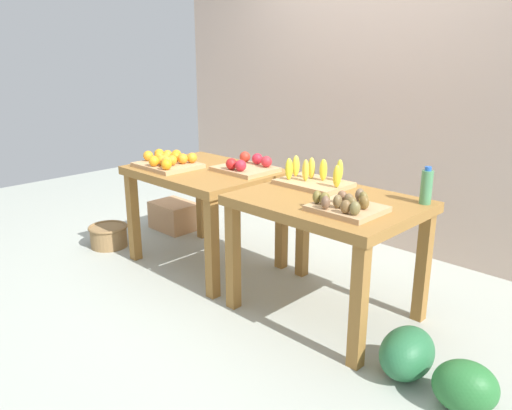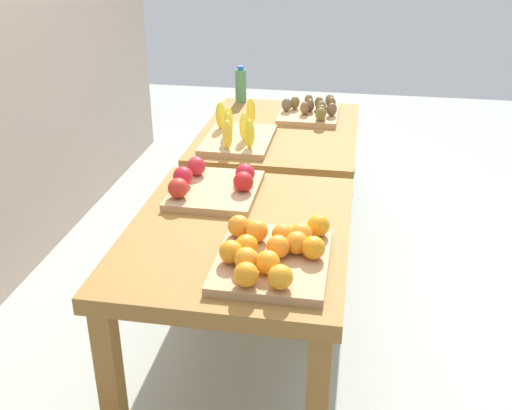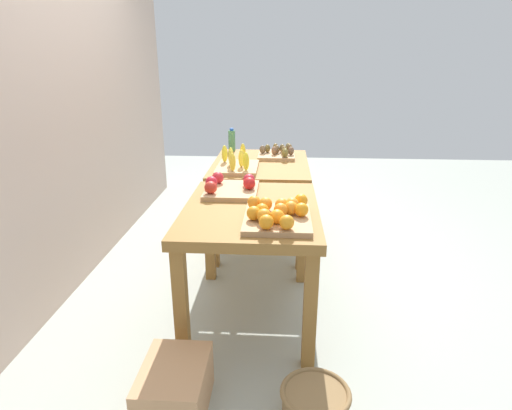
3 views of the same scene
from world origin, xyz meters
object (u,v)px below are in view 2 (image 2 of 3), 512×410
object	(u,v)px
display_table_right	(280,148)
kiwi_bin	(311,111)
orange_bin	(272,252)
display_table_left	(238,254)
apple_bin	(213,185)
watermelon_pile	(332,179)
banana_crate	(238,135)
water_bottle	(241,85)

from	to	relation	value
display_table_right	kiwi_bin	xyz separation A→B (m)	(0.22, -0.14, 0.14)
orange_bin	kiwi_bin	world-z (taller)	orange_bin
display_table_left	display_table_right	world-z (taller)	same
apple_bin	watermelon_pile	size ratio (longest dim) A/B	0.62
display_table_left	apple_bin	xyz separation A→B (m)	(0.28, 0.16, 0.14)
display_table_left	watermelon_pile	distance (m)	2.02
banana_crate	apple_bin	bearing A→B (deg)	-178.25
banana_crate	display_table_right	bearing A→B (deg)	-35.28
apple_bin	banana_crate	distance (m)	0.60
display_table_right	orange_bin	distance (m)	1.37
apple_bin	water_bottle	xyz separation A→B (m)	(1.29, 0.14, 0.06)
display_table_right	watermelon_pile	world-z (taller)	display_table_right
banana_crate	watermelon_pile	size ratio (longest dim) A/B	0.70
display_table_left	kiwi_bin	distance (m)	1.36
banana_crate	kiwi_bin	xyz separation A→B (m)	(0.47, -0.32, -0.01)
orange_bin	watermelon_pile	xyz separation A→B (m)	(2.17, -0.09, -0.66)
display_table_left	banana_crate	xyz separation A→B (m)	(0.87, 0.18, 0.15)
banana_crate	kiwi_bin	bearing A→B (deg)	-34.21
kiwi_bin	display_table_right	bearing A→B (deg)	147.03
orange_bin	banana_crate	distance (m)	1.15
display_table_left	display_table_right	size ratio (longest dim) A/B	1.00
banana_crate	water_bottle	size ratio (longest dim) A/B	2.10
kiwi_bin	water_bottle	xyz separation A→B (m)	(0.23, 0.44, 0.06)
display_table_left	water_bottle	distance (m)	1.61
orange_bin	kiwi_bin	xyz separation A→B (m)	(1.57, 0.02, -0.01)
apple_bin	water_bottle	world-z (taller)	water_bottle
apple_bin	watermelon_pile	distance (m)	1.84
water_bottle	watermelon_pile	xyz separation A→B (m)	(0.37, -0.55, -0.72)
display_table_right	orange_bin	world-z (taller)	orange_bin
apple_bin	watermelon_pile	world-z (taller)	apple_bin
kiwi_bin	water_bottle	world-z (taller)	water_bottle
watermelon_pile	banana_crate	bearing A→B (deg)	158.20
orange_bin	display_table_right	bearing A→B (deg)	6.72
display_table_left	kiwi_bin	size ratio (longest dim) A/B	2.89
orange_bin	kiwi_bin	distance (m)	1.57
display_table_right	water_bottle	size ratio (longest dim) A/B	4.86
watermelon_pile	kiwi_bin	bearing A→B (deg)	169.64
apple_bin	water_bottle	distance (m)	1.30
orange_bin	banana_crate	xyz separation A→B (m)	(1.10, 0.33, -0.00)
display_table_right	watermelon_pile	size ratio (longest dim) A/B	1.62
display_table_right	watermelon_pile	distance (m)	1.00
display_table_right	banana_crate	bearing A→B (deg)	144.72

